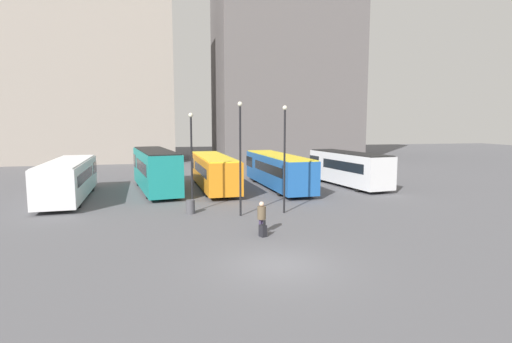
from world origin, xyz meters
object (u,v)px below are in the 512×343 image
at_px(bus_3, 277,170).
at_px(suitcase, 263,231).
at_px(bus_4, 348,168).
at_px(traveler, 262,215).
at_px(bus_0, 68,178).
at_px(bus_2, 213,171).
at_px(lamp_post_1, 240,151).
at_px(trash_bin, 191,207).
at_px(lamp_post_2, 192,155).
at_px(lamp_post_0, 285,151).
at_px(bus_1, 155,169).

bearing_deg(bus_3, suitcase, 159.16).
xyz_separation_m(bus_4, traveler, (-10.85, -13.38, -0.64)).
bearing_deg(bus_0, bus_2, -80.41).
height_order(suitcase, lamp_post_1, lamp_post_1).
height_order(traveler, trash_bin, traveler).
xyz_separation_m(bus_2, bus_3, (5.37, -0.62, 0.03)).
xyz_separation_m(bus_0, bus_2, (10.70, 2.43, -0.01)).
bearing_deg(lamp_post_2, lamp_post_1, -31.19).
xyz_separation_m(bus_4, lamp_post_0, (-8.45, -9.13, 2.17)).
bearing_deg(bus_0, trash_bin, -131.67).
bearing_deg(bus_4, lamp_post_1, 121.27).
bearing_deg(bus_2, suitcase, -179.85).
relative_size(suitcase, lamp_post_2, 0.14).
height_order(bus_0, bus_1, bus_1).
relative_size(bus_3, traveler, 7.47).
bearing_deg(trash_bin, traveler, -58.46).
bearing_deg(bus_1, traveler, -168.53).
xyz_separation_m(bus_0, lamp_post_2, (8.48, -6.15, 2.02)).
relative_size(traveler, trash_bin, 1.91).
height_order(bus_4, lamp_post_2, lamp_post_2).
height_order(bus_4, suitcase, bus_4).
distance_m(bus_2, trash_bin, 9.42).
relative_size(bus_1, lamp_post_2, 1.81).
height_order(bus_1, suitcase, bus_1).
relative_size(traveler, suitcase, 1.95).
bearing_deg(bus_1, bus_0, 102.21).
bearing_deg(lamp_post_2, traveler, -61.71).
bearing_deg(lamp_post_2, bus_0, 144.04).
height_order(bus_1, lamp_post_0, lamp_post_0).
distance_m(bus_0, bus_2, 10.97).
distance_m(bus_3, lamp_post_1, 11.02).
bearing_deg(suitcase, lamp_post_1, -19.18).
xyz_separation_m(bus_2, lamp_post_0, (3.24, -10.03, 2.24)).
xyz_separation_m(bus_1, bus_2, (4.70, 0.01, -0.28)).
distance_m(bus_0, lamp_post_2, 10.67).
xyz_separation_m(bus_1, lamp_post_2, (2.47, -8.57, 1.75)).
relative_size(bus_0, bus_3, 0.91).
relative_size(bus_1, traveler, 6.76).
relative_size(bus_0, trash_bin, 12.96).
xyz_separation_m(traveler, suitcase, (-0.05, -0.51, -0.67)).
height_order(bus_2, suitcase, bus_2).
xyz_separation_m(bus_2, suitcase, (0.79, -14.80, -1.23)).
bearing_deg(trash_bin, bus_3, 47.45).
bearing_deg(lamp_post_0, bus_0, 151.39).
height_order(bus_1, lamp_post_1, lamp_post_1).
xyz_separation_m(bus_3, traveler, (-4.52, -13.66, -0.59)).
xyz_separation_m(bus_3, trash_bin, (-7.73, -8.42, -1.13)).
bearing_deg(trash_bin, bus_4, 30.08).
bearing_deg(suitcase, bus_0, 20.07).
bearing_deg(bus_1, bus_3, -103.23).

